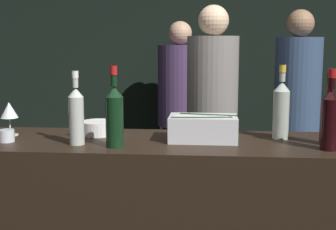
% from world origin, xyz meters
% --- Properties ---
extents(wall_back_chalkboard, '(6.40, 0.06, 2.80)m').
position_xyz_m(wall_back_chalkboard, '(0.00, 2.83, 1.40)').
color(wall_back_chalkboard, black).
rests_on(wall_back_chalkboard, ground_plane).
extents(ice_bin_with_bottles, '(0.33, 0.21, 0.13)m').
position_xyz_m(ice_bin_with_bottles, '(0.17, 0.30, 1.15)').
color(ice_bin_with_bottles, silver).
rests_on(ice_bin_with_bottles, bar_counter).
extents(bowl_white, '(0.18, 0.18, 0.07)m').
position_xyz_m(bowl_white, '(-0.36, 0.41, 1.12)').
color(bowl_white, white).
rests_on(bowl_white, bar_counter).
extents(wine_glass, '(0.09, 0.09, 0.17)m').
position_xyz_m(wine_glass, '(-0.81, 0.35, 1.21)').
color(wine_glass, silver).
rests_on(wine_glass, bar_counter).
extents(candle_votive, '(0.07, 0.07, 0.06)m').
position_xyz_m(candle_votive, '(-0.76, 0.20, 1.11)').
color(candle_votive, silver).
rests_on(candle_votive, bar_counter).
extents(white_wine_bottle, '(0.07, 0.07, 0.34)m').
position_xyz_m(white_wine_bottle, '(-0.41, 0.17, 1.22)').
color(white_wine_bottle, '#B2B7AD').
rests_on(white_wine_bottle, bar_counter).
extents(rose_wine_bottle, '(0.08, 0.08, 0.36)m').
position_xyz_m(rose_wine_bottle, '(0.55, 0.38, 1.23)').
color(rose_wine_bottle, '#9EA899').
rests_on(rose_wine_bottle, bar_counter).
extents(red_wine_bottle_burgundy, '(0.08, 0.08, 0.37)m').
position_xyz_m(red_wine_bottle_burgundy, '(-0.22, 0.13, 1.23)').
color(red_wine_bottle_burgundy, black).
rests_on(red_wine_bottle_burgundy, bar_counter).
extents(red_wine_bottle_black_foil, '(0.08, 0.08, 0.33)m').
position_xyz_m(red_wine_bottle_black_foil, '(0.74, 0.27, 1.21)').
color(red_wine_bottle_black_foil, '#380F0F').
rests_on(red_wine_bottle_black_foil, bar_counter).
extents(red_wine_bottle_tall, '(0.07, 0.07, 0.35)m').
position_xyz_m(red_wine_bottle_tall, '(0.72, 0.15, 1.23)').
color(red_wine_bottle_tall, black).
rests_on(red_wine_bottle_tall, bar_counter).
extents(person_in_hoodie, '(0.35, 0.35, 1.80)m').
position_xyz_m(person_in_hoodie, '(0.22, 1.35, 1.01)').
color(person_in_hoodie, black).
rests_on(person_in_hoodie, ground_plane).
extents(person_blond_tee, '(0.40, 0.40, 1.74)m').
position_xyz_m(person_blond_tee, '(-0.07, 2.32, 0.96)').
color(person_blond_tee, black).
rests_on(person_blond_tee, ground_plane).
extents(person_grey_polo, '(0.36, 0.36, 1.80)m').
position_xyz_m(person_grey_polo, '(0.88, 1.81, 1.01)').
color(person_grey_polo, black).
rests_on(person_grey_polo, ground_plane).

